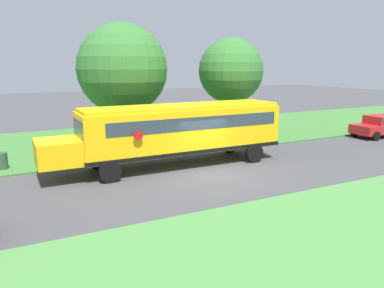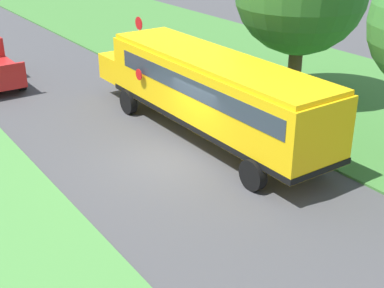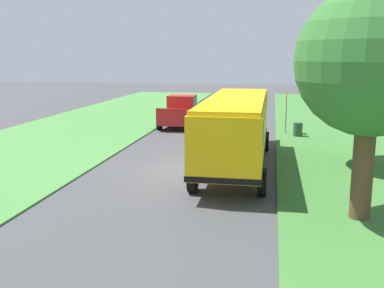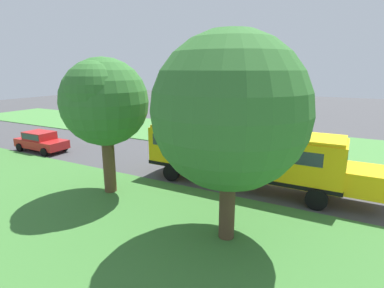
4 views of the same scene
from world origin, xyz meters
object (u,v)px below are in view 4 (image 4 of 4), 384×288
at_px(school_bus, 245,152).
at_px(car_red_nearest, 41,140).
at_px(oak_tree_beside_bus, 230,111).
at_px(oak_tree_roadside_mid, 103,101).

height_order(school_bus, car_red_nearest, school_bus).
bearing_deg(school_bus, oak_tree_beside_bus, -168.30).
bearing_deg(oak_tree_roadside_mid, car_red_nearest, 70.44).
relative_size(school_bus, car_red_nearest, 2.82).
height_order(car_red_nearest, oak_tree_roadside_mid, oak_tree_roadside_mid).
relative_size(school_bus, oak_tree_roadside_mid, 1.79).
distance_m(oak_tree_beside_bus, oak_tree_roadside_mid, 7.02).
bearing_deg(oak_tree_roadside_mid, oak_tree_beside_bus, -97.83).
relative_size(car_red_nearest, oak_tree_roadside_mid, 0.64).
relative_size(school_bus, oak_tree_beside_bus, 1.62).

